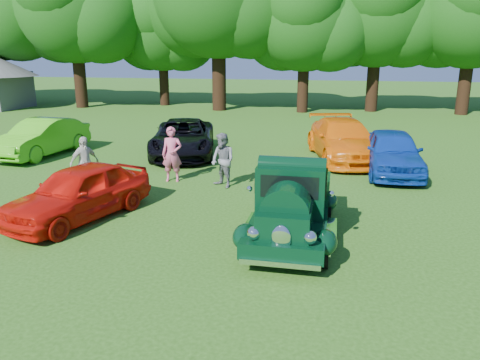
% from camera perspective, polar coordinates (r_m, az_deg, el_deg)
% --- Properties ---
extents(ground, '(120.00, 120.00, 0.00)m').
position_cam_1_polar(ground, '(10.34, -3.96, -7.74)').
color(ground, '#254E12').
rests_on(ground, ground).
extents(hero_pickup, '(2.05, 4.41, 1.72)m').
position_cam_1_polar(hero_pickup, '(10.54, 6.35, -3.00)').
color(hero_pickup, black).
rests_on(hero_pickup, ground).
extents(red_convertible, '(2.72, 4.31, 1.37)m').
position_cam_1_polar(red_convertible, '(12.28, -19.07, -1.41)').
color(red_convertible, red).
rests_on(red_convertible, ground).
extents(back_car_lime, '(1.93, 4.53, 1.45)m').
position_cam_1_polar(back_car_lime, '(20.33, -23.02, 4.78)').
color(back_car_lime, '#44B418').
rests_on(back_car_lime, ground).
extents(back_car_black, '(3.58, 5.56, 1.43)m').
position_cam_1_polar(back_car_black, '(18.89, -6.94, 5.13)').
color(back_car_black, black).
rests_on(back_car_black, ground).
extents(back_car_orange, '(3.29, 5.59, 1.52)m').
position_cam_1_polar(back_car_orange, '(18.48, 12.47, 4.80)').
color(back_car_orange, orange).
rests_on(back_car_orange, ground).
extents(back_car_blue, '(1.94, 4.45, 1.49)m').
position_cam_1_polar(back_car_blue, '(16.75, 18.06, 3.26)').
color(back_car_blue, '#0E359D').
rests_on(back_car_blue, ground).
extents(spectator_pink, '(0.71, 0.53, 1.76)m').
position_cam_1_polar(spectator_pink, '(15.09, -8.28, 3.12)').
color(spectator_pink, '#D35778').
rests_on(spectator_pink, ground).
extents(spectator_grey, '(1.03, 1.00, 1.68)m').
position_cam_1_polar(spectator_grey, '(14.28, -2.11, 2.39)').
color(spectator_grey, slate).
rests_on(spectator_grey, ground).
extents(spectator_white, '(0.80, 1.01, 1.61)m').
position_cam_1_polar(spectator_white, '(14.89, -18.43, 2.00)').
color(spectator_white, beige).
rests_on(spectator_white, ground).
extents(tree_line, '(65.14, 10.27, 12.33)m').
position_cam_1_polar(tree_line, '(33.27, 6.84, 20.80)').
color(tree_line, black).
rests_on(tree_line, ground).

